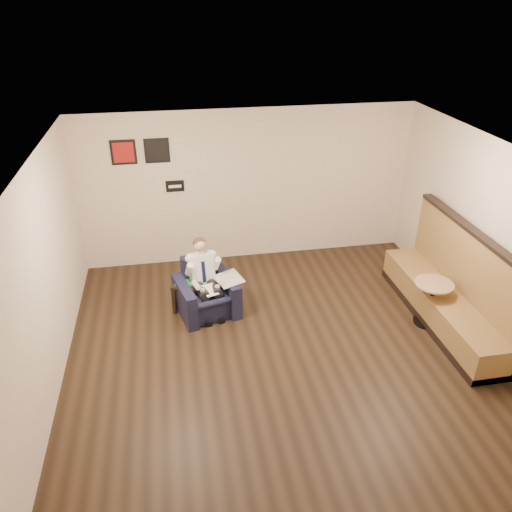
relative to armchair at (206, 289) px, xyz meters
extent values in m
plane|color=black|center=(0.96, -1.24, -0.42)|extent=(6.00, 6.00, 0.00)
cube|color=beige|center=(0.96, 1.76, 0.98)|extent=(6.00, 0.02, 2.80)
cube|color=beige|center=(0.96, -4.24, 0.98)|extent=(6.00, 0.02, 2.80)
cube|color=beige|center=(-2.04, -1.24, 0.98)|extent=(0.02, 6.00, 2.80)
cube|color=beige|center=(3.96, -1.24, 0.98)|extent=(0.02, 6.00, 2.80)
cube|color=white|center=(0.96, -1.24, 2.38)|extent=(6.00, 6.00, 0.02)
cube|color=black|center=(-0.34, 1.74, 1.08)|extent=(0.32, 0.02, 0.20)
cube|color=#A11713|center=(-1.14, 1.74, 1.73)|extent=(0.42, 0.03, 0.42)
cube|color=black|center=(-0.59, 1.74, 1.73)|extent=(0.42, 0.03, 0.42)
cube|color=black|center=(0.00, 0.00, 0.00)|extent=(1.05, 1.05, 0.84)
cube|color=white|center=(0.05, -0.20, 0.10)|extent=(0.27, 0.32, 0.01)
cube|color=silver|center=(0.36, -0.01, 0.15)|extent=(0.48, 0.54, 0.01)
cube|color=black|center=(-0.16, 0.19, -0.18)|extent=(0.77, 0.77, 0.49)
cube|color=green|center=(-0.20, 0.18, 0.07)|extent=(0.56, 0.45, 0.01)
cylinder|color=white|center=(0.07, 0.24, 0.12)|extent=(0.12, 0.12, 0.10)
cube|color=black|center=(-0.05, 0.33, 0.07)|extent=(0.17, 0.14, 0.01)
cube|color=olive|center=(3.55, -0.88, 0.32)|extent=(0.69, 2.91, 1.49)
cylinder|color=#A57959|center=(3.32, -0.91, -0.07)|extent=(0.64, 0.64, 0.71)
camera|label=1|loc=(-0.40, -6.64, 4.17)|focal=35.00mm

